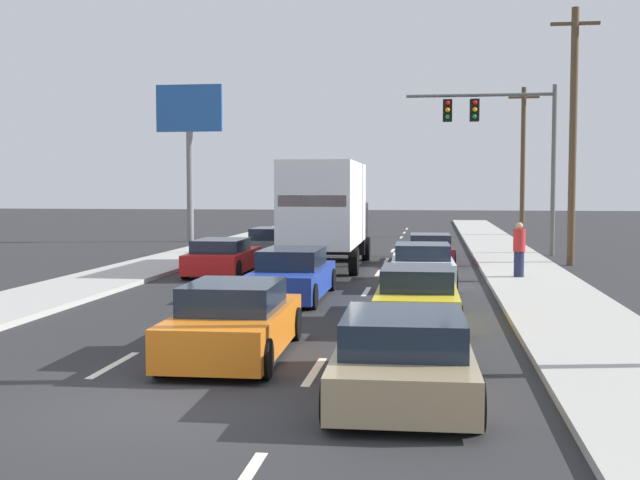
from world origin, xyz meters
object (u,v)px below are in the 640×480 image
object	(u,v)px
pedestrian_near_corner	(519,250)
roadside_billboard	(189,131)
car_white	(422,266)
utility_pole_mid	(573,134)
utility_pole_far	(523,160)
traffic_signal_mast	(494,128)
car_gray	(273,243)
car_maroon	(430,250)
car_orange	(234,322)
box_truck	(328,210)
car_red	(223,257)
car_tan	(404,357)
car_blue	(292,276)
car_yellow	(417,297)

from	to	relation	value
pedestrian_near_corner	roadside_billboard	bearing A→B (deg)	134.04
car_white	utility_pole_mid	world-z (taller)	utility_pole_mid
utility_pole_far	pedestrian_near_corner	xyz separation A→B (m)	(-2.58, -23.40, -3.60)
traffic_signal_mast	car_gray	bearing A→B (deg)	-166.24
car_maroon	roadside_billboard	bearing A→B (deg)	140.52
car_orange	box_truck	bearing A→B (deg)	91.41
traffic_signal_mast	car_red	bearing A→B (deg)	-136.61
car_tan	roadside_billboard	size ratio (longest dim) A/B	0.51
car_blue	car_orange	xyz separation A→B (m)	(0.28, -7.34, -0.01)
car_maroon	utility_pole_far	distance (m)	18.99
car_blue	roadside_billboard	xyz separation A→B (m)	(-9.46, 21.38, 5.39)
car_maroon	car_white	xyz separation A→B (m)	(-0.20, -7.20, 0.05)
box_truck	utility_pole_far	xyz separation A→B (m)	(9.09, 20.44, 2.43)
car_red	box_truck	xyz separation A→B (m)	(3.32, 2.25, 1.59)
car_yellow	utility_pole_far	size ratio (longest dim) A/B	0.51
car_orange	car_white	xyz separation A→B (m)	(3.12, 10.76, -0.02)
box_truck	roadside_billboard	size ratio (longest dim) A/B	1.02
traffic_signal_mast	box_truck	bearing A→B (deg)	-132.67
pedestrian_near_corner	car_blue	bearing A→B (deg)	-142.25
car_orange	traffic_signal_mast	size ratio (longest dim) A/B	0.59
car_gray	car_blue	size ratio (longest dim) A/B	0.96
car_maroon	traffic_signal_mast	xyz separation A→B (m)	(2.70, 4.24, 5.01)
car_orange	roadside_billboard	size ratio (longest dim) A/B	0.51
utility_pole_mid	roadside_billboard	size ratio (longest dim) A/B	1.13
car_gray	car_tan	xyz separation A→B (m)	(6.37, -22.17, -0.02)
utility_pole_mid	car_gray	bearing A→B (deg)	169.90
car_maroon	car_tan	size ratio (longest dim) A/B	1.02
car_red	car_blue	world-z (taller)	car_blue
car_gray	car_orange	size ratio (longest dim) A/B	1.04
traffic_signal_mast	utility_pole_mid	size ratio (longest dim) A/B	0.76
roadside_billboard	car_white	bearing A→B (deg)	-54.40
utility_pole_mid	car_maroon	bearing A→B (deg)	178.10
car_blue	utility_pole_mid	distance (m)	14.40
car_maroon	utility_pole_mid	bearing A→B (deg)	-1.90
utility_pole_far	car_yellow	bearing A→B (deg)	-100.06
car_maroon	pedestrian_near_corner	xyz separation A→B (m)	(2.82, -5.66, 0.47)
traffic_signal_mast	car_blue	bearing A→B (deg)	-112.94
car_gray	pedestrian_near_corner	world-z (taller)	pedestrian_near_corner
box_truck	car_white	world-z (taller)	box_truck
utility_pole_mid	car_red	bearing A→B (deg)	-158.84
car_red	traffic_signal_mast	size ratio (longest dim) A/B	0.62
car_orange	car_red	bearing A→B (deg)	105.86
car_tan	utility_pole_mid	world-z (taller)	utility_pole_mid
box_truck	traffic_signal_mast	distance (m)	10.02
car_blue	traffic_signal_mast	size ratio (longest dim) A/B	0.63
car_red	car_maroon	xyz separation A→B (m)	(7.02, 4.94, -0.04)
box_truck	car_white	distance (m)	5.92
car_gray	traffic_signal_mast	world-z (taller)	traffic_signal_mast
utility_pole_far	roadside_billboard	bearing A→B (deg)	-159.25
box_truck	utility_pole_far	size ratio (longest dim) A/B	0.98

